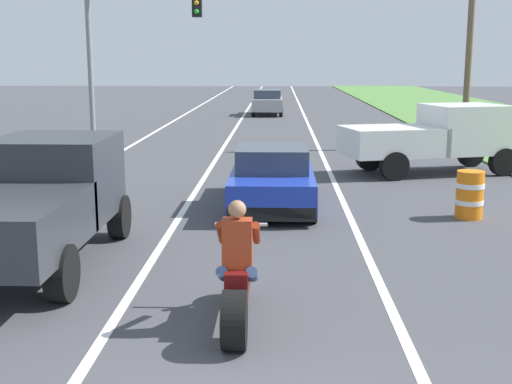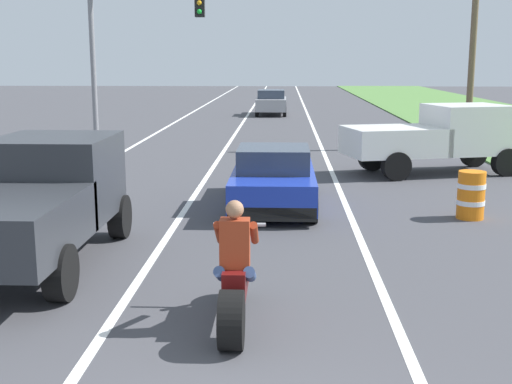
{
  "view_description": "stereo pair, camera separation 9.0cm",
  "coord_description": "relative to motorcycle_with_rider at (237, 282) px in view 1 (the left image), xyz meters",
  "views": [
    {
      "loc": [
        0.28,
        -4.35,
        3.27
      ],
      "look_at": [
        -0.1,
        7.08,
        1.0
      ],
      "focal_mm": 47.0,
      "sensor_mm": 36.0,
      "label": 1
    },
    {
      "loc": [
        0.37,
        -4.35,
        3.27
      ],
      "look_at": [
        -0.1,
        7.08,
        1.0
      ],
      "focal_mm": 47.0,
      "sensor_mm": 36.0,
      "label": 2
    }
  ],
  "objects": [
    {
      "name": "lane_stripe_right_solid",
      "position": [
        2.01,
        16.57,
        -0.59
      ],
      "size": [
        0.14,
        120.0,
        0.01
      ],
      "primitive_type": "cube",
      "color": "white",
      "rests_on": "ground"
    },
    {
      "name": "construction_barrel_nearest",
      "position": [
        4.48,
        6.02,
        -0.09
      ],
      "size": [
        0.58,
        0.58,
        1.0
      ],
      "color": "orange",
      "rests_on": "ground"
    },
    {
      "name": "utility_pole_roadside",
      "position": [
        7.45,
        17.52,
        3.85
      ],
      "size": [
        0.24,
        0.24,
        8.9
      ],
      "primitive_type": "cylinder",
      "color": "brown",
      "rests_on": "ground"
    },
    {
      "name": "pickup_truck_left_lane_dark_grey",
      "position": [
        -3.33,
        2.49,
        0.51
      ],
      "size": [
        2.02,
        4.8,
        1.98
      ],
      "color": "#2D3035",
      "rests_on": "ground"
    },
    {
      "name": "pickup_truck_right_shoulder_white",
      "position": [
        5.0,
        11.72,
        0.51
      ],
      "size": [
        5.14,
        3.14,
        1.98
      ],
      "color": "silver",
      "rests_on": "ground"
    },
    {
      "name": "sports_car_blue",
      "position": [
        0.36,
        7.03,
        0.04
      ],
      "size": [
        1.84,
        4.3,
        1.37
      ],
      "color": "#1E38B2",
      "rests_on": "ground"
    },
    {
      "name": "lane_stripe_centre_dashed",
      "position": [
        -1.59,
        16.57,
        -0.59
      ],
      "size": [
        0.14,
        120.0,
        0.01
      ],
      "primitive_type": "cube",
      "color": "white",
      "rests_on": "ground"
    },
    {
      "name": "traffic_light_mast_near",
      "position": [
        -4.66,
        15.08,
        3.37
      ],
      "size": [
        4.16,
        0.34,
        6.0
      ],
      "color": "gray",
      "rests_on": "ground"
    },
    {
      "name": "motorcycle_with_rider",
      "position": [
        0.0,
        0.0,
        0.0
      ],
      "size": [
        0.7,
        2.21,
        1.62
      ],
      "color": "black",
      "rests_on": "ground"
    },
    {
      "name": "lane_stripe_left_solid",
      "position": [
        -5.19,
        16.57,
        -0.59
      ],
      "size": [
        0.14,
        120.0,
        0.01
      ],
      "primitive_type": "cube",
      "color": "white",
      "rests_on": "ground"
    },
    {
      "name": "distant_car_far_ahead",
      "position": [
        -0.19,
        32.52,
        0.18
      ],
      "size": [
        1.8,
        4.0,
        1.5
      ],
      "color": "#99999E",
      "rests_on": "ground"
    }
  ]
}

